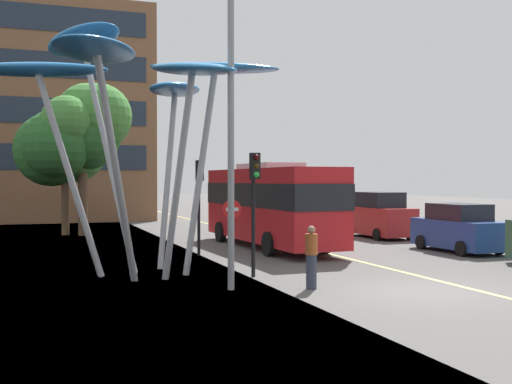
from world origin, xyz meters
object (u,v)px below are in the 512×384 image
red_bus (270,202)px  car_parked_mid (459,229)px  leaf_sculpture (130,78)px  traffic_light_kerb_far (199,187)px  car_parked_far (379,216)px  pedestrian (311,257)px  no_entry_sign (232,225)px  street_lamp (242,92)px  traffic_light_kerb_near (254,187)px

red_bus → car_parked_mid: (6.79, -4.12, -1.07)m
leaf_sculpture → traffic_light_kerb_far: 6.18m
car_parked_mid → car_parked_far: (0.23, 6.72, 0.15)m
leaf_sculpture → car_parked_mid: bearing=7.1°
traffic_light_kerb_far → pedestrian: (0.98, -8.33, -1.84)m
no_entry_sign → street_lamp: bearing=-101.0°
traffic_light_kerb_near → no_entry_sign: bearing=136.5°
red_bus → car_parked_mid: 8.02m
traffic_light_kerb_near → traffic_light_kerb_far: 5.85m
traffic_light_kerb_far → pedestrian: 8.58m
traffic_light_kerb_far → car_parked_mid: 10.82m
leaf_sculpture → street_lamp: street_lamp is taller
car_parked_far → red_bus: bearing=-159.7°
traffic_light_kerb_near → traffic_light_kerb_far: traffic_light_kerb_near is taller
street_lamp → no_entry_sign: street_lamp is taller
car_parked_mid → pedestrian: size_ratio=2.52×
street_lamp → pedestrian: street_lamp is taller
traffic_light_kerb_near → pedestrian: 3.21m
traffic_light_kerb_far → street_lamp: bearing=-96.0°
red_bus → traffic_light_kerb_far: bearing=-152.9°
traffic_light_kerb_near → car_parked_mid: size_ratio=0.87×
street_lamp → pedestrian: bearing=-19.6°
traffic_light_kerb_far → street_lamp: (-0.80, -7.69, 2.66)m
leaf_sculpture → pedestrian: 8.06m
leaf_sculpture → street_lamp: size_ratio=1.24×
car_parked_far → pedestrian: (-9.68, -12.79, -0.23)m
leaf_sculpture → traffic_light_kerb_far: (3.24, 3.96, -3.46)m
leaf_sculpture → traffic_light_kerb_near: (3.46, -1.88, -3.42)m
traffic_light_kerb_far → car_parked_mid: (10.44, -2.25, -1.76)m
traffic_light_kerb_near → traffic_light_kerb_far: bearing=92.1°
leaf_sculpture → car_parked_mid: (13.68, 1.71, -5.22)m
car_parked_far → car_parked_mid: bearing=-92.0°
red_bus → leaf_sculpture: bearing=-139.7°
leaf_sculpture → pedestrian: leaf_sculpture is taller
pedestrian → car_parked_far: bearing=52.9°
street_lamp → pedestrian: size_ratio=4.97×
red_bus → leaf_sculpture: leaf_sculpture is taller
pedestrian → no_entry_sign: (-1.32, 3.01, 0.71)m
car_parked_mid → street_lamp: 13.25m
traffic_light_kerb_far → no_entry_sign: size_ratio=1.58×
red_bus → traffic_light_kerb_far: 4.15m
street_lamp → no_entry_sign: size_ratio=3.63×
red_bus → traffic_light_kerb_near: traffic_light_kerb_near is taller
traffic_light_kerb_far → car_parked_far: bearing=22.7°
red_bus → car_parked_far: red_bus is taller
car_parked_mid → leaf_sculpture: bearing=-172.9°
traffic_light_kerb_near → car_parked_far: bearing=44.6°
pedestrian → no_entry_sign: 3.37m
traffic_light_kerb_near → street_lamp: street_lamp is taller
leaf_sculpture → no_entry_sign: 5.59m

